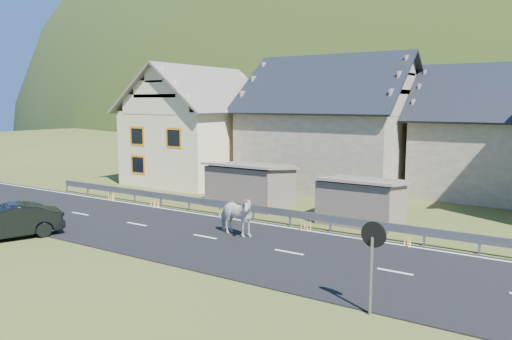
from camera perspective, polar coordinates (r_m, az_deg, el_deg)
The scene contains 13 objects.
ground at distance 21.08m, azimuth -5.84°, elevation -7.70°, with size 160.00×160.00×0.00m, color #38431C.
road at distance 21.07m, azimuth -5.84°, elevation -7.65°, with size 60.00×7.00×0.04m, color black.
lane_markings at distance 21.07m, azimuth -5.84°, elevation -7.59°, with size 60.00×6.60×0.01m, color silver.
guardrail at distance 23.84m, azimuth -0.32°, elevation -4.45°, with size 28.10×0.09×0.75m.
shed_left at distance 27.13m, azimuth -0.61°, elevation -1.80°, with size 4.30×3.30×2.40m, color #716156.
shed_right at distance 23.79m, azimuth 11.92°, elevation -3.57°, with size 3.80×2.90×2.20m, color #716156.
house_cream at distance 35.96m, azimuth -6.49°, elevation 5.72°, with size 7.80×9.80×8.30m.
house_stone_a at distance 33.77m, azimuth 8.82°, elevation 6.02°, with size 10.80×9.80×8.90m.
house_stone_b at distance 33.08m, azimuth 26.36°, elevation 4.58°, with size 9.80×8.80×8.10m.
conifer_patch at distance 142.91m, azimuth 4.52°, elevation 7.89°, with size 76.00×50.00×28.00m, color black.
horse at distance 20.96m, azimuth -2.40°, elevation -5.20°, with size 2.05×0.93×1.73m, color beige.
car at distance 23.07m, azimuth -26.57°, elevation -5.34°, with size 1.49×4.27×1.41m, color black.
traffic_mirror at distance 13.56m, azimuth 13.23°, elevation -8.52°, with size 0.70×0.21×2.52m.
Camera 1 is at (12.72, -15.84, 5.60)m, focal length 35.00 mm.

